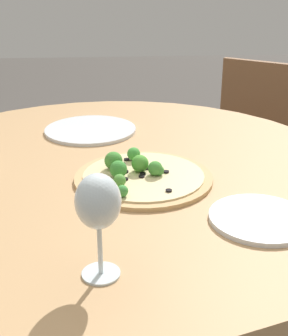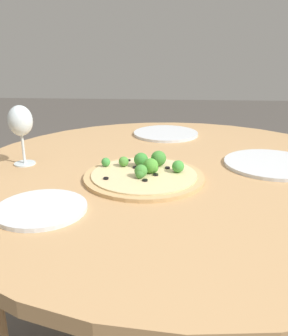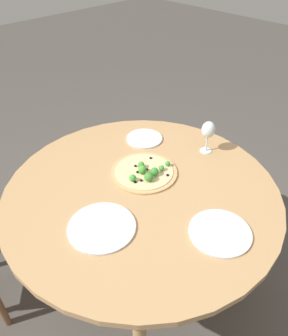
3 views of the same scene
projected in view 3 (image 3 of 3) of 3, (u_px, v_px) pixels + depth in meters
ground_plane at (142, 281)px, 1.96m from camera, size 12.00×12.00×0.00m
dining_table at (142, 199)px, 1.55m from camera, size 1.27×1.27×0.74m
pizza at (145, 172)px, 1.59m from camera, size 0.32×0.32×0.06m
wine_glass at (208, 131)px, 1.67m from camera, size 0.07×0.07×0.18m
plate_near at (144, 139)px, 1.84m from camera, size 0.20×0.20×0.01m
plate_far at (102, 227)px, 1.32m from camera, size 0.28×0.28×0.01m
plate_side at (220, 232)px, 1.30m from camera, size 0.25×0.25×0.01m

